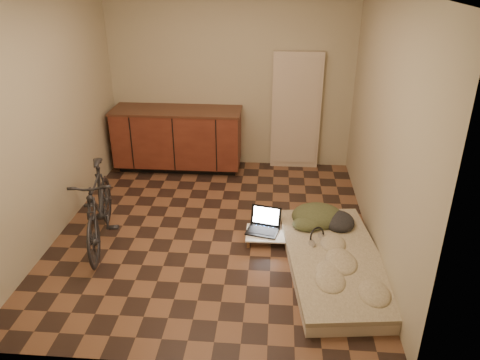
# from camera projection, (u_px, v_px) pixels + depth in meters

# --- Properties ---
(room_shell) EXTENTS (3.50, 4.00, 2.60)m
(room_shell) POSITION_uv_depth(u_px,v_px,m) (212.00, 122.00, 4.86)
(room_shell) COLOR brown
(room_shell) RESTS_ON ground
(cabinets) EXTENTS (1.84, 0.62, 0.91)m
(cabinets) POSITION_uv_depth(u_px,v_px,m) (178.00, 139.00, 6.81)
(cabinets) COLOR black
(cabinets) RESTS_ON ground
(appliance_panel) EXTENTS (0.70, 0.10, 1.70)m
(appliance_panel) POSITION_uv_depth(u_px,v_px,m) (296.00, 111.00, 6.73)
(appliance_panel) COLOR beige
(appliance_panel) RESTS_ON ground
(bicycle) EXTENTS (0.73, 1.56, 0.97)m
(bicycle) POSITION_uv_depth(u_px,v_px,m) (98.00, 203.00, 4.98)
(bicycle) COLOR black
(bicycle) RESTS_ON ground
(futon) EXTENTS (1.13, 1.99, 0.16)m
(futon) POSITION_uv_depth(u_px,v_px,m) (335.00, 262.00, 4.70)
(futon) COLOR beige
(futon) RESTS_ON ground
(clothing_pile) EXTENTS (0.67, 0.58, 0.25)m
(clothing_pile) POSITION_uv_depth(u_px,v_px,m) (323.00, 212.00, 5.22)
(clothing_pile) COLOR #394025
(clothing_pile) RESTS_ON futon
(headphones) EXTENTS (0.31, 0.31, 0.15)m
(headphones) POSITION_uv_depth(u_px,v_px,m) (317.00, 236.00, 4.85)
(headphones) COLOR black
(headphones) RESTS_ON futon
(lap_desk) EXTENTS (0.59, 0.39, 0.10)m
(lap_desk) POSITION_uv_depth(u_px,v_px,m) (273.00, 234.00, 5.18)
(lap_desk) COLOR brown
(lap_desk) RESTS_ON ground
(laptop) EXTENTS (0.40, 0.37, 0.24)m
(laptop) POSITION_uv_depth(u_px,v_px,m) (264.00, 226.00, 5.21)
(laptop) COLOR black
(laptop) RESTS_ON lap_desk
(mouse) EXTENTS (0.08, 0.10, 0.03)m
(mouse) POSITION_uv_depth(u_px,v_px,m) (290.00, 236.00, 5.08)
(mouse) COLOR silver
(mouse) RESTS_ON lap_desk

